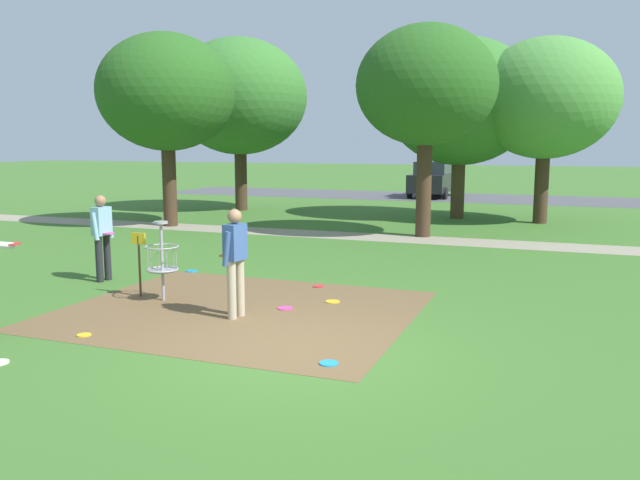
{
  "coord_description": "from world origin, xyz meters",
  "views": [
    {
      "loc": [
        3.15,
        -7.39,
        2.68
      ],
      "look_at": [
        -0.85,
        3.1,
        1.0
      ],
      "focal_mm": 35.68,
      "sensor_mm": 36.0,
      "label": 1
    }
  ],
  "objects_px": {
    "disc_golf_basket": "(159,258)",
    "parked_car_leftmost": "(433,179)",
    "tree_mid_left": "(426,86)",
    "frisbee_far_right": "(329,363)",
    "tree_mid_right": "(546,99)",
    "frisbee_far_left": "(318,287)",
    "frisbee_mid_grass": "(333,302)",
    "frisbee_scattered_a": "(285,308)",
    "frisbee_scattered_b": "(192,271)",
    "player_throwing": "(102,233)",
    "tree_near_right": "(239,97)",
    "frisbee_near_basket": "(84,335)",
    "player_foreground_watching": "(235,257)",
    "tree_mid_center": "(166,93)",
    "tree_near_left": "(460,102)"
  },
  "relations": [
    {
      "from": "frisbee_far_left",
      "to": "frisbee_scattered_a",
      "type": "xyz_separation_m",
      "value": [
        0.07,
        -1.72,
        0.0
      ]
    },
    {
      "from": "frisbee_far_left",
      "to": "tree_mid_center",
      "type": "height_order",
      "value": "tree_mid_center"
    },
    {
      "from": "frisbee_far_right",
      "to": "tree_near_left",
      "type": "relative_size",
      "value": 0.04
    },
    {
      "from": "tree_mid_center",
      "to": "parked_car_leftmost",
      "type": "height_order",
      "value": "tree_mid_center"
    },
    {
      "from": "frisbee_scattered_a",
      "to": "player_throwing",
      "type": "bearing_deg",
      "value": 170.42
    },
    {
      "from": "frisbee_far_right",
      "to": "tree_near_left",
      "type": "height_order",
      "value": "tree_near_left"
    },
    {
      "from": "frisbee_near_basket",
      "to": "parked_car_leftmost",
      "type": "xyz_separation_m",
      "value": [
        -0.08,
        26.1,
        0.91
      ]
    },
    {
      "from": "player_foreground_watching",
      "to": "frisbee_near_basket",
      "type": "xyz_separation_m",
      "value": [
        -1.56,
        -1.64,
        -0.96
      ]
    },
    {
      "from": "tree_mid_center",
      "to": "parked_car_leftmost",
      "type": "bearing_deg",
      "value": 68.69
    },
    {
      "from": "frisbee_far_left",
      "to": "frisbee_far_right",
      "type": "height_order",
      "value": "same"
    },
    {
      "from": "tree_near_right",
      "to": "tree_mid_center",
      "type": "bearing_deg",
      "value": -87.58
    },
    {
      "from": "frisbee_mid_grass",
      "to": "tree_mid_right",
      "type": "xyz_separation_m",
      "value": [
        2.93,
        13.11,
        4.21
      ]
    },
    {
      "from": "player_foreground_watching",
      "to": "tree_near_left",
      "type": "height_order",
      "value": "tree_near_left"
    },
    {
      "from": "player_throwing",
      "to": "frisbee_near_basket",
      "type": "distance_m",
      "value": 3.92
    },
    {
      "from": "disc_golf_basket",
      "to": "tree_mid_left",
      "type": "xyz_separation_m",
      "value": [
        2.66,
        9.37,
        3.59
      ]
    },
    {
      "from": "frisbee_scattered_a",
      "to": "frisbee_scattered_b",
      "type": "distance_m",
      "value": 3.81
    },
    {
      "from": "frisbee_far_left",
      "to": "tree_mid_right",
      "type": "bearing_deg",
      "value": 73.51
    },
    {
      "from": "frisbee_far_left",
      "to": "tree_near_left",
      "type": "distance_m",
      "value": 13.31
    },
    {
      "from": "frisbee_far_right",
      "to": "frisbee_scattered_b",
      "type": "xyz_separation_m",
      "value": [
        -4.74,
        4.41,
        0.0
      ]
    },
    {
      "from": "frisbee_far_right",
      "to": "tree_mid_right",
      "type": "height_order",
      "value": "tree_mid_right"
    },
    {
      "from": "frisbee_scattered_a",
      "to": "tree_mid_right",
      "type": "height_order",
      "value": "tree_mid_right"
    },
    {
      "from": "frisbee_scattered_b",
      "to": "frisbee_scattered_a",
      "type": "bearing_deg",
      "value": -34.4
    },
    {
      "from": "disc_golf_basket",
      "to": "frisbee_far_right",
      "type": "xyz_separation_m",
      "value": [
        3.87,
        -2.04,
        -0.74
      ]
    },
    {
      "from": "tree_near_left",
      "to": "tree_mid_center",
      "type": "relative_size",
      "value": 1.04
    },
    {
      "from": "tree_near_left",
      "to": "parked_car_leftmost",
      "type": "relative_size",
      "value": 1.54
    },
    {
      "from": "player_foreground_watching",
      "to": "player_throwing",
      "type": "relative_size",
      "value": 1.0
    },
    {
      "from": "frisbee_far_left",
      "to": "player_foreground_watching",
      "type": "bearing_deg",
      "value": -99.93
    },
    {
      "from": "disc_golf_basket",
      "to": "player_throwing",
      "type": "relative_size",
      "value": 0.81
    },
    {
      "from": "frisbee_near_basket",
      "to": "frisbee_far_left",
      "type": "relative_size",
      "value": 1.0
    },
    {
      "from": "disc_golf_basket",
      "to": "frisbee_far_left",
      "type": "xyz_separation_m",
      "value": [
        2.2,
        1.93,
        -0.74
      ]
    },
    {
      "from": "frisbee_scattered_a",
      "to": "tree_mid_left",
      "type": "relative_size",
      "value": 0.04
    },
    {
      "from": "parked_car_leftmost",
      "to": "frisbee_far_left",
      "type": "bearing_deg",
      "value": -84.63
    },
    {
      "from": "frisbee_far_left",
      "to": "tree_near_right",
      "type": "xyz_separation_m",
      "value": [
        -8.18,
        12.38,
        4.6
      ]
    },
    {
      "from": "player_foreground_watching",
      "to": "frisbee_mid_grass",
      "type": "distance_m",
      "value": 2.05
    },
    {
      "from": "tree_near_left",
      "to": "tree_mid_right",
      "type": "xyz_separation_m",
      "value": [
        2.92,
        -0.52,
        0.0
      ]
    },
    {
      "from": "disc_golf_basket",
      "to": "parked_car_leftmost",
      "type": "relative_size",
      "value": 0.33
    },
    {
      "from": "frisbee_scattered_a",
      "to": "tree_mid_left",
      "type": "xyz_separation_m",
      "value": [
        0.38,
        9.15,
        4.33
      ]
    },
    {
      "from": "tree_near_left",
      "to": "tree_mid_right",
      "type": "bearing_deg",
      "value": -10.04
    },
    {
      "from": "frisbee_near_basket",
      "to": "tree_mid_left",
      "type": "height_order",
      "value": "tree_mid_left"
    },
    {
      "from": "tree_near_right",
      "to": "parked_car_leftmost",
      "type": "relative_size",
      "value": 1.65
    },
    {
      "from": "player_throwing",
      "to": "tree_mid_left",
      "type": "relative_size",
      "value": 0.28
    },
    {
      "from": "disc_golf_basket",
      "to": "player_foreground_watching",
      "type": "relative_size",
      "value": 0.81
    },
    {
      "from": "tree_near_right",
      "to": "tree_mid_left",
      "type": "xyz_separation_m",
      "value": [
        8.64,
        -4.95,
        -0.26
      ]
    },
    {
      "from": "disc_golf_basket",
      "to": "parked_car_leftmost",
      "type": "distance_m",
      "value": 23.93
    },
    {
      "from": "frisbee_far_right",
      "to": "parked_car_leftmost",
      "type": "distance_m",
      "value": 26.26
    },
    {
      "from": "frisbee_mid_grass",
      "to": "frisbee_far_right",
      "type": "xyz_separation_m",
      "value": [
        1.01,
        -2.96,
        0.0
      ]
    },
    {
      "from": "tree_near_right",
      "to": "frisbee_far_right",
      "type": "bearing_deg",
      "value": -58.93
    },
    {
      "from": "tree_mid_left",
      "to": "frisbee_far_left",
      "type": "bearing_deg",
      "value": -93.54
    },
    {
      "from": "tree_mid_left",
      "to": "parked_car_leftmost",
      "type": "relative_size",
      "value": 1.44
    },
    {
      "from": "frisbee_mid_grass",
      "to": "tree_mid_center",
      "type": "height_order",
      "value": "tree_mid_center"
    }
  ]
}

